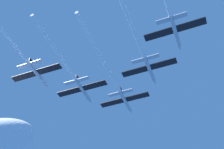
# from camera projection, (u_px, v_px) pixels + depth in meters

# --- Properties ---
(jet_lead) EXTENTS (18.79, 49.87, 3.11)m
(jet_lead) POSITION_uv_depth(u_px,v_px,m) (113.00, 79.00, 103.94)
(jet_lead) COLOR #B2BAC6
(jet_left_wing) EXTENTS (18.79, 42.13, 3.11)m
(jet_left_wing) POSITION_uv_depth(u_px,v_px,m) (71.00, 72.00, 101.24)
(jet_left_wing) COLOR #B2BAC6
(jet_right_wing) EXTENTS (18.79, 47.06, 3.11)m
(jet_right_wing) POSITION_uv_depth(u_px,v_px,m) (139.00, 44.00, 93.21)
(jet_right_wing) COLOR #B2BAC6
(jet_left_outer) EXTENTS (18.79, 48.80, 3.11)m
(jet_left_outer) POSITION_uv_depth(u_px,v_px,m) (17.00, 49.00, 95.60)
(jet_left_outer) COLOR #B2BAC6
(jet_right_outer) EXTENTS (18.79, 42.01, 3.11)m
(jet_right_outer) POSITION_uv_depth(u_px,v_px,m) (168.00, 6.00, 84.32)
(jet_right_outer) COLOR #B2BAC6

